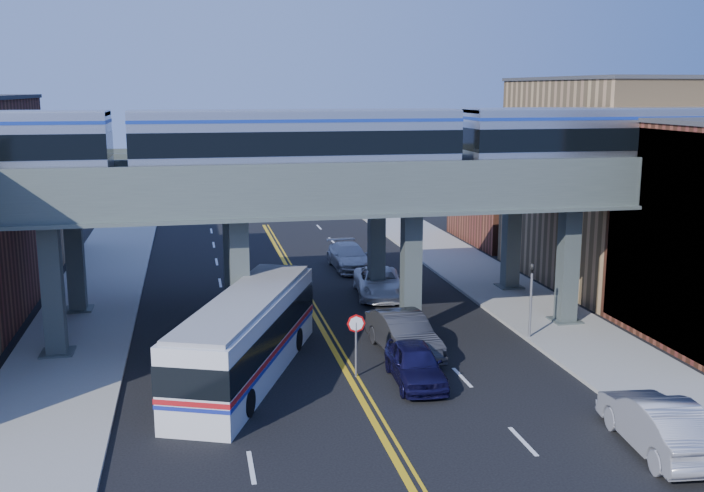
{
  "coord_description": "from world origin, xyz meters",
  "views": [
    {
      "loc": [
        -5.98,
        -26.6,
        11.51
      ],
      "look_at": [
        0.93,
        6.85,
        4.65
      ],
      "focal_mm": 40.0,
      "sensor_mm": 36.0,
      "label": 1
    }
  ],
  "objects_px": {
    "transit_train": "(298,143)",
    "traffic_signal": "(531,292)",
    "stop_sign": "(356,335)",
    "car_parked_curb": "(658,424)",
    "car_lane_c": "(380,283)",
    "car_lane_b": "(404,334)",
    "transit_bus": "(247,338)",
    "car_lane_d": "(349,257)",
    "car_lane_a": "(415,364)"
  },
  "relations": [
    {
      "from": "transit_train",
      "to": "car_lane_c",
      "type": "relative_size",
      "value": 8.04
    },
    {
      "from": "stop_sign",
      "to": "traffic_signal",
      "type": "bearing_deg",
      "value": 18.63
    },
    {
      "from": "transit_train",
      "to": "traffic_signal",
      "type": "height_order",
      "value": "transit_train"
    },
    {
      "from": "car_lane_b",
      "to": "car_parked_curb",
      "type": "distance_m",
      "value": 12.13
    },
    {
      "from": "transit_bus",
      "to": "car_lane_b",
      "type": "distance_m",
      "value": 7.14
    },
    {
      "from": "car_parked_curb",
      "to": "car_lane_c",
      "type": "bearing_deg",
      "value": -72.5
    },
    {
      "from": "stop_sign",
      "to": "transit_bus",
      "type": "relative_size",
      "value": 0.21
    },
    {
      "from": "car_lane_a",
      "to": "car_lane_b",
      "type": "xyz_separation_m",
      "value": [
        0.48,
        3.48,
        0.11
      ]
    },
    {
      "from": "car_lane_c",
      "to": "car_lane_d",
      "type": "xyz_separation_m",
      "value": [
        -0.31,
        7.1,
        0.02
      ]
    },
    {
      "from": "transit_train",
      "to": "car_lane_d",
      "type": "bearing_deg",
      "value": 69.87
    },
    {
      "from": "stop_sign",
      "to": "car_parked_curb",
      "type": "bearing_deg",
      "value": -45.8
    },
    {
      "from": "car_lane_b",
      "to": "car_lane_c",
      "type": "height_order",
      "value": "car_lane_b"
    },
    {
      "from": "transit_bus",
      "to": "car_lane_b",
      "type": "xyz_separation_m",
      "value": [
        6.97,
        1.36,
        -0.73
      ]
    },
    {
      "from": "transit_train",
      "to": "car_lane_c",
      "type": "bearing_deg",
      "value": 52.22
    },
    {
      "from": "car_lane_a",
      "to": "car_parked_curb",
      "type": "xyz_separation_m",
      "value": [
        6.03,
        -7.3,
        0.11
      ]
    },
    {
      "from": "traffic_signal",
      "to": "car_lane_c",
      "type": "xyz_separation_m",
      "value": [
        -4.98,
        9.12,
        -1.53
      ]
    },
    {
      "from": "transit_bus",
      "to": "car_lane_c",
      "type": "height_order",
      "value": "transit_bus"
    },
    {
      "from": "traffic_signal",
      "to": "car_lane_c",
      "type": "height_order",
      "value": "traffic_signal"
    },
    {
      "from": "transit_train",
      "to": "car_lane_b",
      "type": "bearing_deg",
      "value": -31.92
    },
    {
      "from": "transit_train",
      "to": "car_lane_a",
      "type": "relative_size",
      "value": 9.61
    },
    {
      "from": "stop_sign",
      "to": "traffic_signal",
      "type": "distance_m",
      "value": 9.41
    },
    {
      "from": "stop_sign",
      "to": "car_lane_a",
      "type": "relative_size",
      "value": 0.57
    },
    {
      "from": "car_lane_a",
      "to": "transit_train",
      "type": "bearing_deg",
      "value": 124.38
    },
    {
      "from": "car_lane_a",
      "to": "car_parked_curb",
      "type": "distance_m",
      "value": 9.47
    },
    {
      "from": "transit_bus",
      "to": "car_lane_a",
      "type": "relative_size",
      "value": 2.67
    },
    {
      "from": "traffic_signal",
      "to": "stop_sign",
      "type": "bearing_deg",
      "value": -161.37
    },
    {
      "from": "transit_bus",
      "to": "car_lane_b",
      "type": "relative_size",
      "value": 2.28
    },
    {
      "from": "transit_bus",
      "to": "car_lane_a",
      "type": "xyz_separation_m",
      "value": [
        6.49,
        -2.12,
        -0.83
      ]
    },
    {
      "from": "car_lane_b",
      "to": "car_parked_curb",
      "type": "bearing_deg",
      "value": -68.23
    },
    {
      "from": "stop_sign",
      "to": "car_lane_a",
      "type": "xyz_separation_m",
      "value": [
        2.17,
        -1.13,
        -0.97
      ]
    },
    {
      "from": "car_parked_curb",
      "to": "car_lane_b",
      "type": "bearing_deg",
      "value": -57.03
    },
    {
      "from": "car_lane_a",
      "to": "car_lane_d",
      "type": "bearing_deg",
      "value": 88.74
    },
    {
      "from": "transit_train",
      "to": "car_lane_d",
      "type": "relative_size",
      "value": 8.14
    },
    {
      "from": "car_lane_c",
      "to": "car_parked_curb",
      "type": "height_order",
      "value": "car_parked_curb"
    },
    {
      "from": "car_lane_c",
      "to": "car_parked_curb",
      "type": "bearing_deg",
      "value": -71.89
    },
    {
      "from": "car_parked_curb",
      "to": "car_lane_d",
      "type": "bearing_deg",
      "value": -74.84
    },
    {
      "from": "traffic_signal",
      "to": "car_parked_curb",
      "type": "xyz_separation_m",
      "value": [
        -0.7,
        -11.43,
        -1.4
      ]
    },
    {
      "from": "car_lane_a",
      "to": "car_lane_c",
      "type": "height_order",
      "value": "car_lane_a"
    },
    {
      "from": "transit_train",
      "to": "car_lane_a",
      "type": "bearing_deg",
      "value": -58.42
    },
    {
      "from": "transit_train",
      "to": "transit_bus",
      "type": "relative_size",
      "value": 3.6
    },
    {
      "from": "stop_sign",
      "to": "car_lane_a",
      "type": "distance_m",
      "value": 2.63
    },
    {
      "from": "car_lane_b",
      "to": "transit_train",
      "type": "bearing_deg",
      "value": 142.62
    },
    {
      "from": "car_lane_b",
      "to": "car_lane_a",
      "type": "bearing_deg",
      "value": -103.27
    },
    {
      "from": "traffic_signal",
      "to": "car_parked_curb",
      "type": "distance_m",
      "value": 11.54
    },
    {
      "from": "transit_bus",
      "to": "car_lane_a",
      "type": "height_order",
      "value": "transit_bus"
    },
    {
      "from": "transit_bus",
      "to": "car_parked_curb",
      "type": "relative_size",
      "value": 2.26
    },
    {
      "from": "stop_sign",
      "to": "car_lane_c",
      "type": "relative_size",
      "value": 0.47
    },
    {
      "from": "stop_sign",
      "to": "transit_bus",
      "type": "distance_m",
      "value": 4.44
    },
    {
      "from": "transit_bus",
      "to": "car_lane_d",
      "type": "distance_m",
      "value": 19.89
    },
    {
      "from": "transit_bus",
      "to": "car_lane_c",
      "type": "relative_size",
      "value": 2.24
    }
  ]
}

